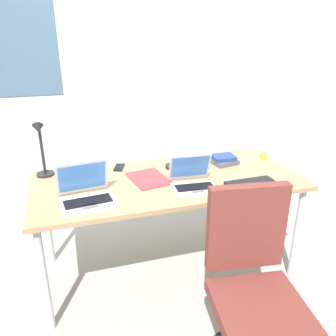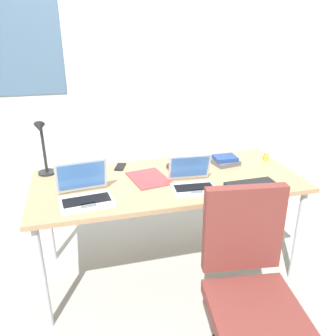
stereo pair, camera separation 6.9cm
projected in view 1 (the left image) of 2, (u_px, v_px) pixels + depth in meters
ground_plane at (168, 268)px, 2.64m from camera, size 12.00×12.00×0.00m
wall_back at (133, 75)px, 3.13m from camera, size 6.00×0.13×2.60m
desk at (168, 186)px, 2.38m from camera, size 1.80×0.80×0.74m
desk_lamp at (42, 150)px, 2.32m from camera, size 0.12×0.18×0.40m
laptop_far_corner at (193, 181)px, 2.22m from camera, size 0.29×0.27×0.20m
laptop_mid_desk at (86, 195)px, 2.04m from camera, size 0.34×0.30×0.23m
external_keyboard at (250, 183)px, 2.27m from camera, size 0.33×0.13×0.02m
computer_mouse at (169, 166)px, 2.54m from camera, size 0.08×0.11×0.03m
cell_phone at (119, 167)px, 2.54m from camera, size 0.11×0.15×0.01m
pill_bottle at (264, 154)px, 2.70m from camera, size 0.04×0.04×0.08m
book_stack at (224, 160)px, 2.62m from camera, size 0.20×0.18×0.06m
paper_folder_front_left at (149, 179)px, 2.36m from camera, size 0.28×0.35×0.01m
office_chair at (253, 300)px, 1.78m from camera, size 0.52×0.57×0.97m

